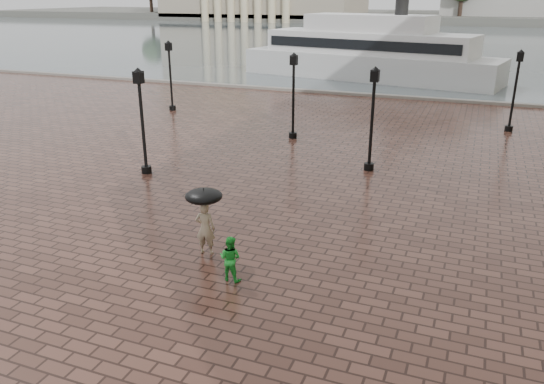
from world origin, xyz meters
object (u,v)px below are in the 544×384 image
at_px(street_lamps, 298,97).
at_px(ferry_near, 369,53).
at_px(child_pedestrian, 230,258).
at_px(adult_pedestrian, 205,228).

bearing_deg(street_lamps, ferry_near, 92.77).
bearing_deg(child_pedestrian, adult_pedestrian, -37.04).
xyz_separation_m(adult_pedestrian, child_pedestrian, (1.37, -1.15, -0.17)).
height_order(adult_pedestrian, child_pedestrian, adult_pedestrian).
bearing_deg(child_pedestrian, street_lamps, -75.17).
distance_m(adult_pedestrian, child_pedestrian, 1.80).
bearing_deg(adult_pedestrian, ferry_near, -95.55).
bearing_deg(street_lamps, adult_pedestrian, -82.87).
relative_size(street_lamps, adult_pedestrian, 13.08).
relative_size(street_lamps, child_pedestrian, 16.61).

